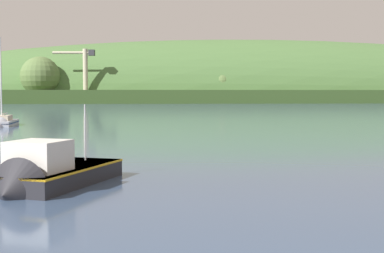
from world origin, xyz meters
TOP-DOWN VIEW (x-y plane):
  - far_shoreline_hill at (29.76, 242.93)m, footprint 442.43×102.33m
  - dockside_crane at (-37.14, 209.93)m, footprint 15.52×4.03m
  - sailboat_near_mooring at (-21.62, 65.56)m, footprint 3.33×8.05m
  - fishing_boat_moored at (-6.87, 24.92)m, footprint 4.54×7.19m

SIDE VIEW (x-z plane):
  - sailboat_near_mooring at x=-21.62m, z-range -5.40..5.64m
  - far_shoreline_hill at x=29.76m, z-range -26.62..27.15m
  - fishing_boat_moored at x=-6.87m, z-range -1.70..2.45m
  - dockside_crane at x=-37.14m, z-range -0.11..20.08m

